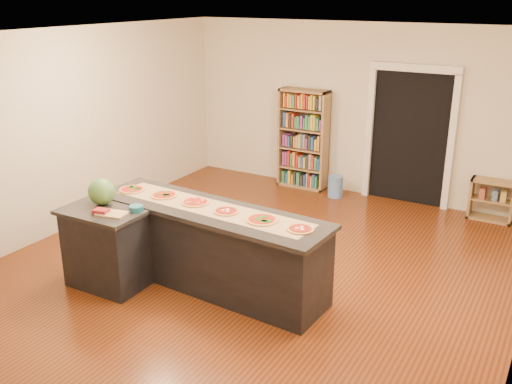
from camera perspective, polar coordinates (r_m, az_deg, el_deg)
The scene contains 18 objects.
room at distance 6.45m, azimuth -0.89°, elevation 2.83°, with size 6.00×7.00×2.80m.
doorway at distance 9.28m, azimuth 15.15°, elevation 6.08°, with size 1.40×0.09×2.21m.
kitchen_island at distance 6.57m, azimuth -4.63°, elevation -5.49°, with size 2.89×0.78×0.95m.
side_counter at distance 6.79m, azimuth -14.59°, elevation -5.31°, with size 0.95×0.69×0.94m.
bookshelf at distance 9.80m, azimuth 4.75°, elevation 5.27°, with size 0.85×0.30×1.70m, color #9A774B.
low_shelf at distance 9.15m, azimuth 22.49°, elevation -0.76°, with size 0.62×0.27×0.62m, color #9A774B.
waste_bin at distance 9.55m, azimuth 7.95°, elevation 0.56°, with size 0.25×0.25×0.36m, color #5A83CA.
kraft_paper at distance 6.41m, azimuth -4.61°, elevation -1.57°, with size 2.51×0.45×0.00m, color #A27C53.
watermelon at distance 6.71m, azimuth -15.18°, elevation 0.05°, with size 0.31×0.31×0.31m, color #144214.
cutting_board at distance 6.42m, azimuth -14.20°, elevation -2.13°, with size 0.32×0.21×0.02m, color tan.
package_red at distance 6.46m, azimuth -15.22°, elevation -1.91°, with size 0.16×0.11×0.06m, color maroon.
package_teal at distance 6.46m, azimuth -11.90°, elevation -1.61°, with size 0.16×0.16×0.06m, color #195966.
pizza_a at distance 7.09m, azimuth -12.30°, elevation 0.25°, with size 0.31×0.31×0.02m.
pizza_b at distance 6.83m, azimuth -9.19°, elevation -0.31°, with size 0.32×0.32×0.02m.
pizza_c at distance 6.55m, azimuth -6.10°, elevation -1.02°, with size 0.32×0.32×0.02m.
pizza_d at distance 6.26m, azimuth -3.00°, elevation -1.92°, with size 0.28×0.28×0.02m.
pizza_e at distance 6.03m, azimuth 0.59°, elevation -2.78°, with size 0.33×0.33×0.02m.
pizza_f at distance 5.81m, azimuth 4.45°, elevation -3.70°, with size 0.27×0.27×0.02m.
Camera 1 is at (3.18, -5.30, 3.25)m, focal length 40.00 mm.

